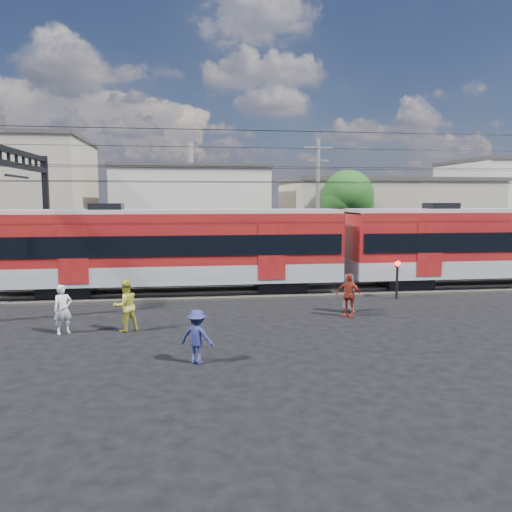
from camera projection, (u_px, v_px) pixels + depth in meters
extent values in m
plane|color=black|center=(257.00, 337.00, 16.96)|extent=(120.00, 120.00, 0.00)
cube|color=#2D2823|center=(235.00, 292.00, 24.83)|extent=(70.00, 3.40, 0.12)
cube|color=#59544C|center=(236.00, 293.00, 24.08)|extent=(70.00, 0.12, 0.12)
cube|color=#59544C|center=(234.00, 287.00, 25.55)|extent=(70.00, 0.12, 0.12)
cube|color=black|center=(68.00, 290.00, 23.73)|extent=(2.40, 2.20, 0.70)
cube|color=black|center=(279.00, 285.00, 25.09)|extent=(2.40, 2.20, 0.70)
cube|color=gray|center=(176.00, 272.00, 24.32)|extent=(16.00, 3.00, 0.90)
cube|color=maroon|center=(176.00, 238.00, 24.13)|extent=(16.00, 3.00, 2.40)
cube|color=black|center=(176.00, 243.00, 24.16)|extent=(15.68, 3.08, 0.95)
cube|color=gray|center=(175.00, 212.00, 23.99)|extent=(16.00, 2.60, 0.25)
cube|color=black|center=(403.00, 282.00, 25.97)|extent=(2.40, 2.20, 0.70)
cube|color=gray|center=(495.00, 265.00, 26.56)|extent=(16.00, 3.00, 0.90)
cube|color=maroon|center=(497.00, 235.00, 26.37)|extent=(16.00, 3.00, 2.40)
cube|color=black|center=(496.00, 239.00, 26.40)|extent=(15.68, 3.08, 0.95)
cube|color=gray|center=(498.00, 211.00, 26.23)|extent=(16.00, 2.60, 0.25)
cube|color=black|center=(47.00, 220.00, 27.53)|extent=(0.30, 0.30, 7.00)
cube|color=black|center=(16.00, 152.00, 22.72)|extent=(0.25, 9.30, 0.25)
cube|color=black|center=(17.00, 165.00, 22.79)|extent=(0.25, 9.30, 0.25)
cylinder|color=black|center=(236.00, 181.00, 23.51)|extent=(70.00, 0.03, 0.03)
cylinder|color=black|center=(233.00, 182.00, 24.89)|extent=(70.00, 0.03, 0.03)
cylinder|color=black|center=(236.00, 166.00, 23.43)|extent=(70.00, 0.03, 0.03)
cylinder|color=black|center=(233.00, 168.00, 24.81)|extent=(70.00, 0.03, 0.03)
cylinder|color=black|center=(242.00, 130.00, 20.53)|extent=(70.00, 0.03, 0.03)
cylinder|color=black|center=(228.00, 147.00, 27.42)|extent=(70.00, 0.03, 0.03)
cube|color=beige|center=(191.00, 212.00, 42.87)|extent=(12.00, 12.00, 7.00)
cube|color=#3F3D3A|center=(191.00, 170.00, 42.45)|extent=(12.24, 12.24, 0.30)
cube|color=gray|center=(382.00, 219.00, 42.11)|extent=(16.00, 10.00, 6.00)
cube|color=#3F3D3A|center=(383.00, 181.00, 41.75)|extent=(16.32, 10.20, 0.30)
cube|color=beige|center=(506.00, 206.00, 47.80)|extent=(10.00, 10.00, 8.00)
cube|color=#3F3D3A|center=(509.00, 162.00, 47.33)|extent=(10.20, 10.20, 0.30)
cylinder|color=slate|center=(318.00, 205.00, 32.04)|extent=(0.24, 0.24, 8.50)
cube|color=slate|center=(318.00, 148.00, 31.62)|extent=(1.80, 0.12, 0.12)
cube|color=slate|center=(318.00, 161.00, 31.71)|extent=(1.40, 0.12, 0.12)
cylinder|color=#382619|center=(347.00, 237.00, 35.66)|extent=(0.36, 0.36, 3.92)
sphere|color=#144112|center=(348.00, 196.00, 35.32)|extent=(3.64, 3.64, 3.64)
sphere|color=#144112|center=(355.00, 205.00, 35.77)|extent=(2.80, 2.80, 2.80)
imported|color=silver|center=(63.00, 309.00, 17.36)|extent=(0.75, 0.66, 1.72)
imported|color=gold|center=(126.00, 306.00, 17.67)|extent=(1.12, 1.05, 1.84)
imported|color=navy|center=(197.00, 337.00, 14.23)|extent=(1.16, 0.97, 1.56)
imported|color=maroon|center=(349.00, 295.00, 19.82)|extent=(1.09, 0.94, 1.76)
imported|color=#4E4E53|center=(349.00, 293.00, 20.63)|extent=(0.59, 0.84, 1.61)
cylinder|color=black|center=(397.00, 281.00, 23.34)|extent=(0.12, 0.12, 1.73)
sphere|color=#FF140C|center=(398.00, 264.00, 23.25)|extent=(0.27, 0.27, 0.27)
cube|color=black|center=(398.00, 264.00, 23.25)|extent=(0.24, 0.06, 0.34)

